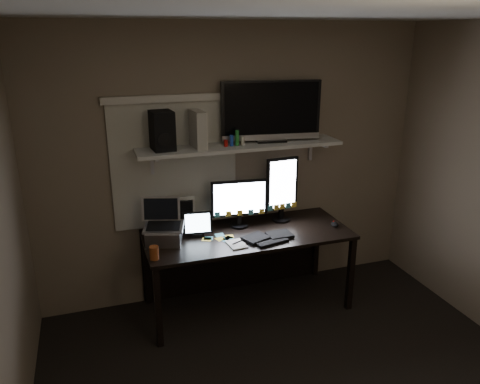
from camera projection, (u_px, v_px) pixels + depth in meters
name	position (u px, v px, depth m)	size (l,w,h in m)	color
ceiling	(347.00, 10.00, 2.25)	(3.60, 3.60, 0.00)	silver
back_wall	(235.00, 165.00, 4.27)	(3.60, 3.60, 0.00)	#7E6E5A
window_blinds	(175.00, 165.00, 4.08)	(1.10, 0.02, 1.10)	beige
desk	(243.00, 245.00, 4.27)	(1.80, 0.75, 0.73)	black
wall_shelf	(241.00, 146.00, 4.04)	(1.80, 0.35, 0.03)	beige
monitor_landscape	(239.00, 203.00, 4.17)	(0.51, 0.05, 0.45)	black
monitor_portrait	(282.00, 189.00, 4.28)	(0.31, 0.06, 0.61)	black
keyboard	(268.00, 237.00, 4.00)	(0.44, 0.17, 0.03)	black
mouse	(335.00, 224.00, 4.24)	(0.06, 0.10, 0.04)	black
notepad	(236.00, 244.00, 3.87)	(0.13, 0.19, 0.01)	silver
tablet	(197.00, 224.00, 4.01)	(0.25, 0.11, 0.22)	black
file_sorter	(180.00, 213.00, 4.14)	(0.23, 0.11, 0.30)	black
laptop	(163.00, 223.00, 3.85)	(0.32, 0.26, 0.36)	#BCBBC1
cup	(154.00, 253.00, 3.61)	(0.07, 0.07, 0.11)	brown
sticky_notes	(217.00, 239.00, 3.97)	(0.33, 0.24, 0.00)	yellow
tv	(271.00, 112.00, 4.07)	(0.88, 0.16, 0.53)	black
game_console	(198.00, 129.00, 3.89)	(0.08, 0.26, 0.31)	beige
speaker	(162.00, 131.00, 3.81)	(0.17, 0.21, 0.32)	black
bottles	(234.00, 139.00, 3.96)	(0.20, 0.05, 0.13)	#A50F0C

